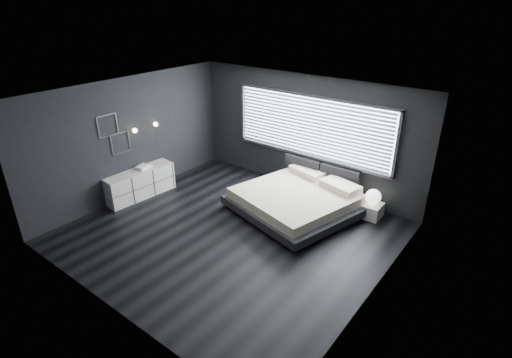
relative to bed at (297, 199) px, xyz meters
The scene contains 12 objects.
room 2.02m from the bed, 109.93° to the right, with size 6.04×6.00×2.80m.
window 1.76m from the bed, 108.97° to the left, with size 4.14×0.09×1.52m.
headboard 1.08m from the bed, 90.63° to the left, with size 1.96×0.16×0.52m.
sconce_near 4.01m from the bed, 155.94° to the right, with size 0.18×0.11×0.11m.
sconce_far 3.82m from the bed, 164.73° to the right, with size 0.18×0.11×0.11m.
wall_art_upper 4.43m from the bed, 148.88° to the right, with size 0.01×0.48×0.48m.
wall_art_lower 4.17m from the bed, 151.93° to the right, with size 0.01×0.48×0.48m.
bed is the anchor object (origin of this frame).
nightstand 1.58m from the bed, 29.13° to the left, with size 0.54×0.45×0.32m, color silver.
orb_lamp 1.64m from the bed, 29.12° to the left, with size 0.33×0.33×0.33m, color white.
dresser 3.75m from the bed, 153.54° to the right, with size 0.62×1.72×0.68m.
book_stack 3.72m from the bed, 155.71° to the right, with size 0.31×0.38×0.07m.
Camera 1 is at (4.63, -5.18, 4.47)m, focal length 28.00 mm.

